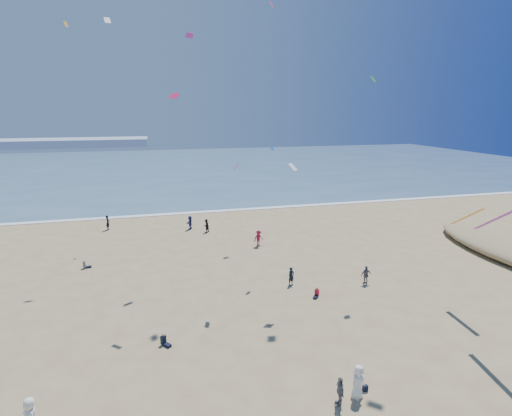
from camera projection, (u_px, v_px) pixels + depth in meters
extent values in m
cube|color=#476B84|center=(166.00, 168.00, 106.14)|extent=(220.00, 100.00, 0.06)
cube|color=white|center=(180.00, 213.00, 59.15)|extent=(220.00, 1.20, 0.08)
cube|color=#7A8EA8|center=(7.00, 144.00, 161.53)|extent=(110.00, 20.00, 3.20)
imported|color=black|center=(206.00, 226.00, 50.01)|extent=(1.03, 1.02, 1.68)
imported|color=black|center=(291.00, 276.00, 34.91)|extent=(0.68, 0.55, 1.61)
imported|color=black|center=(108.00, 223.00, 51.04)|extent=(0.49, 0.71, 1.89)
imported|color=maroon|center=(259.00, 238.00, 44.95)|extent=(1.33, 1.02, 1.82)
imported|color=white|center=(358.00, 382.00, 21.13)|extent=(1.10, 0.97, 1.90)
imported|color=slate|center=(366.00, 275.00, 35.13)|extent=(0.98, 0.42, 1.67)
imported|color=white|center=(31.00, 416.00, 18.75)|extent=(1.00, 1.11, 1.91)
imported|color=navy|center=(190.00, 222.00, 51.36)|extent=(1.14, 1.69, 1.75)
imported|color=slate|center=(340.00, 391.00, 20.68)|extent=(0.49, 0.97, 1.59)
cube|color=black|center=(365.00, 388.00, 21.80)|extent=(0.28, 0.18, 0.34)
cube|color=#E6184E|center=(174.00, 96.00, 29.83)|extent=(0.88, 0.87, 0.40)
cube|color=green|center=(136.00, 24.00, 47.33)|extent=(0.52, 0.56, 0.28)
cube|color=#DB5390|center=(272.00, 4.00, 48.18)|extent=(0.43, 0.49, 0.60)
cube|color=blue|center=(272.00, 148.00, 36.34)|extent=(0.58, 0.69, 0.39)
cube|color=green|center=(373.00, 79.00, 33.91)|extent=(0.53, 0.57, 0.48)
cube|color=white|center=(293.00, 167.00, 31.03)|extent=(0.80, 0.80, 0.52)
cube|color=white|center=(107.00, 20.00, 37.72)|extent=(0.66, 0.62, 0.57)
cube|color=yellow|center=(66.00, 24.00, 42.22)|extent=(0.39, 0.55, 0.55)
cube|color=#8A2490|center=(189.00, 35.00, 36.93)|extent=(0.84, 0.68, 0.45)
cube|color=purple|center=(236.00, 167.00, 31.17)|extent=(0.59, 0.86, 0.33)
cube|color=purple|center=(496.00, 219.00, 25.14)|extent=(0.35, 3.14, 2.21)
cube|color=orange|center=(467.00, 217.00, 30.51)|extent=(0.35, 2.64, 1.87)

